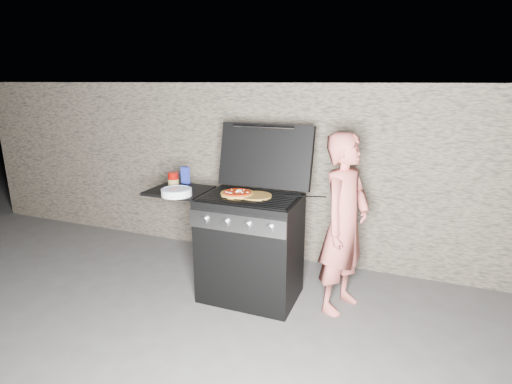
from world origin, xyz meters
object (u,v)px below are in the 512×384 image
(gas_grill, at_px, (224,243))
(pizza_topped, at_px, (237,193))
(sauce_jar, at_px, (173,180))
(person, at_px, (344,224))

(gas_grill, relative_size, pizza_topped, 4.91)
(sauce_jar, relative_size, person, 0.10)
(pizza_topped, bearing_deg, sauce_jar, 177.02)
(gas_grill, height_order, sauce_jar, sauce_jar)
(pizza_topped, xyz_separation_m, person, (0.87, 0.12, -0.20))
(pizza_topped, distance_m, sauce_jar, 0.63)
(pizza_topped, bearing_deg, gas_grill, 177.99)
(gas_grill, height_order, person, person)
(person, bearing_deg, pizza_topped, 117.23)
(sauce_jar, distance_m, person, 1.52)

